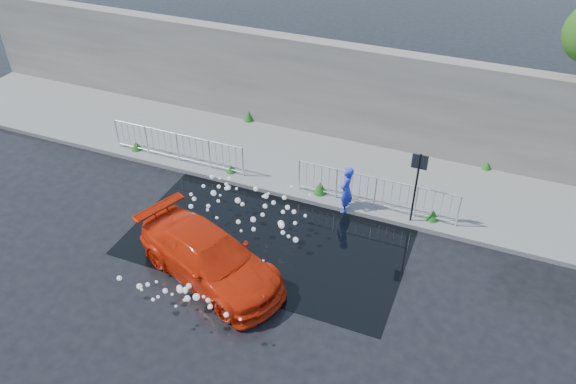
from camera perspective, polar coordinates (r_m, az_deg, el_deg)
name	(u,v)px	position (r m, az deg, el deg)	size (l,w,h in m)	color
ground	(240,252)	(16.12, -4.91, -6.14)	(90.00, 90.00, 0.00)	black
pavement	(303,162)	(19.70, 1.53, 3.07)	(30.00, 4.00, 0.15)	slate
curb	(281,193)	(18.17, -0.74, -0.09)	(30.00, 0.25, 0.16)	slate
retaining_wall	(326,89)	(20.63, 3.84, 10.41)	(30.00, 0.60, 3.50)	#675F57
puddle	(270,236)	(16.62, -1.84, -4.44)	(8.00, 5.00, 0.01)	black
sign_post	(417,177)	(16.41, 13.00, 1.46)	(0.45, 0.06, 2.50)	black
railing_left	(178,146)	(19.71, -11.16, 4.61)	(5.05, 0.05, 1.10)	silver
railing_right	(375,191)	(17.33, 8.88, 0.07)	(5.05, 0.05, 1.10)	silver
weeds	(293,162)	(19.25, 0.51, 3.11)	(12.17, 3.93, 0.42)	#1B4813
water_spray	(230,234)	(15.61, -5.89, -4.27)	(3.68, 5.56, 0.95)	white
red_car	(210,258)	(15.07, -7.92, -6.61)	(1.85, 4.56, 1.32)	red
person	(346,190)	(17.17, 5.94, 0.21)	(0.58, 0.38, 1.59)	blue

